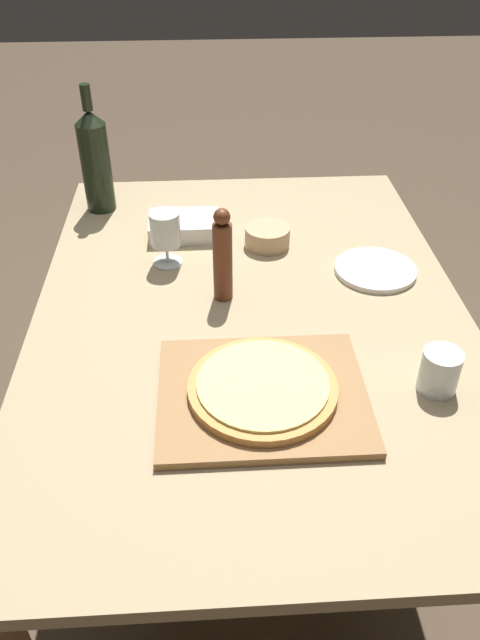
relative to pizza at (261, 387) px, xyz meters
name	(u,v)px	position (x,y,z in m)	size (l,w,h in m)	color
ground_plane	(248,512)	(0.00, 0.30, -0.80)	(12.00, 12.00, 0.00)	#4C3D2D
dining_table	(250,339)	(0.00, 0.30, -0.12)	(0.99, 1.42, 0.77)	#9E8966
cutting_board	(260,395)	(0.00, 0.00, -0.02)	(0.40, 0.33, 0.02)	olive
pizza	(261,387)	(0.00, 0.00, 0.00)	(0.29, 0.29, 0.02)	#C68947
wine_bottle	(95,160)	(-0.40, 0.83, 0.12)	(0.08, 0.08, 0.36)	black
pepper_mill	(223,257)	(-0.06, 0.35, 0.08)	(0.04, 0.04, 0.23)	#5B2D19
wine_glass	(165,231)	(-0.19, 0.51, 0.06)	(0.08, 0.08, 0.14)	silver
small_bowl	(267,236)	(0.07, 0.58, 0.00)	(0.12, 0.12, 0.05)	tan
drinking_tumbler	(440,371)	(0.35, 0.01, 0.01)	(0.08, 0.08, 0.09)	silver
dinner_plate	(375,270)	(0.33, 0.43, -0.02)	(0.20, 0.20, 0.01)	silver
food_container	(184,226)	(-0.15, 0.66, 0.00)	(0.19, 0.13, 0.05)	beige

